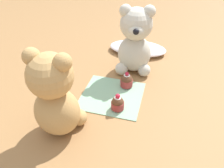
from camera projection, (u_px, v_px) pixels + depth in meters
ground_plane at (112, 96)px, 0.83m from camera, size 4.00×4.00×0.00m
knitted_placemat at (112, 95)px, 0.82m from camera, size 0.22×0.22×0.01m
tulle_cloth at (138, 48)px, 1.09m from camera, size 0.28×0.16×0.04m
teddy_bear_cream at (135, 41)px, 0.89m from camera, size 0.16×0.16×0.28m
teddy_bear_tan at (55, 96)px, 0.62m from camera, size 0.15×0.15×0.28m
cupcake_near_cream_bear at (127, 81)px, 0.85m from camera, size 0.05×0.05×0.06m
cupcake_near_tan_bear at (118, 103)px, 0.75m from camera, size 0.05×0.05×0.06m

